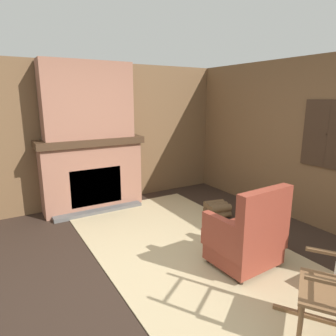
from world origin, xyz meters
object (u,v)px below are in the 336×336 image
at_px(firewood_stack, 217,209).
at_px(storage_case, 96,134).
at_px(armchair, 247,238).
at_px(oil_lamp_vase, 70,134).

relative_size(firewood_stack, storage_case, 1.84).
xyz_separation_m(firewood_stack, storage_case, (-1.40, -1.45, 1.14)).
height_order(armchair, oil_lamp_vase, oil_lamp_vase).
xyz_separation_m(armchair, oil_lamp_vase, (-2.72, -1.17, 0.92)).
bearing_deg(firewood_stack, storage_case, -133.84).
relative_size(oil_lamp_vase, storage_case, 0.99).
bearing_deg(storage_case, firewood_stack, 46.16).
distance_m(oil_lamp_vase, storage_case, 0.42).
bearing_deg(storage_case, armchair, 15.51).
distance_m(armchair, firewood_stack, 1.51).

